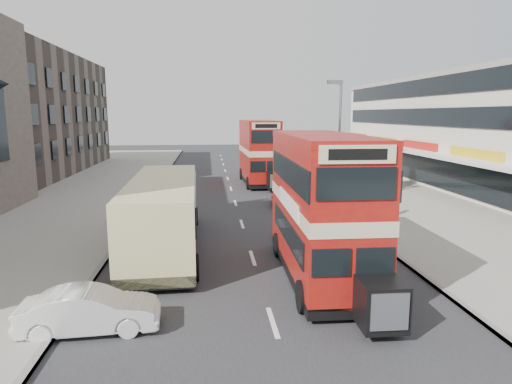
# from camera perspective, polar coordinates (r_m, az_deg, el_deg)

# --- Properties ---
(ground) EXTENTS (160.00, 160.00, 0.00)m
(ground) POSITION_cam_1_polar(r_m,az_deg,el_deg) (11.96, 3.60, -20.42)
(ground) COLOR #28282B
(ground) RESTS_ON ground
(road_surface) EXTENTS (12.00, 90.00, 0.01)m
(road_surface) POSITION_cam_1_polar(r_m,az_deg,el_deg) (30.82, -2.64, -1.40)
(road_surface) COLOR #28282B
(road_surface) RESTS_ON ground
(pavement_right) EXTENTS (12.00, 90.00, 0.15)m
(pavement_right) POSITION_cam_1_polar(r_m,az_deg,el_deg) (33.71, 18.17, -0.80)
(pavement_right) COLOR gray
(pavement_right) RESTS_ON ground
(pavement_left) EXTENTS (12.00, 90.00, 0.15)m
(pavement_left) POSITION_cam_1_polar(r_m,az_deg,el_deg) (32.41, -24.34, -1.60)
(pavement_left) COLOR gray
(pavement_left) RESTS_ON ground
(kerb_left) EXTENTS (0.20, 90.00, 0.16)m
(kerb_left) POSITION_cam_1_polar(r_m,az_deg,el_deg) (31.06, -13.95, -1.47)
(kerb_left) COLOR gray
(kerb_left) RESTS_ON ground
(kerb_right) EXTENTS (0.20, 90.00, 0.16)m
(kerb_right) POSITION_cam_1_polar(r_m,az_deg,el_deg) (31.75, 8.41, -1.04)
(kerb_right) COLOR gray
(kerb_right) RESTS_ON ground
(brick_terrace) EXTENTS (14.00, 28.00, 12.00)m
(brick_terrace) POSITION_cam_1_polar(r_m,az_deg,el_deg) (52.24, -29.21, 8.61)
(brick_terrace) COLOR #66594C
(brick_terrace) RESTS_ON ground
(commercial_row) EXTENTS (9.90, 46.20, 9.30)m
(commercial_row) POSITION_cam_1_polar(r_m,az_deg,el_deg) (38.85, 28.15, 6.75)
(commercial_row) COLOR beige
(commercial_row) RESTS_ON ground
(street_lamp) EXTENTS (1.00, 0.20, 8.12)m
(street_lamp) POSITION_cam_1_polar(r_m,az_deg,el_deg) (29.40, 10.43, 7.29)
(street_lamp) COLOR slate
(street_lamp) RESTS_ON ground
(bus_main) EXTENTS (2.72, 9.38, 5.14)m
(bus_main) POSITION_cam_1_polar(r_m,az_deg,el_deg) (16.57, 8.33, -1.80)
(bus_main) COLOR black
(bus_main) RESTS_ON ground
(bus_second) EXTENTS (2.84, 9.66, 5.31)m
(bus_second) POSITION_cam_1_polar(r_m,az_deg,el_deg) (39.16, 0.39, 5.14)
(bus_second) COLOR black
(bus_second) RESTS_ON ground
(coach) EXTENTS (3.16, 11.21, 2.95)m
(coach) POSITION_cam_1_polar(r_m,az_deg,el_deg) (20.56, -11.61, -2.37)
(coach) COLOR black
(coach) RESTS_ON ground
(car_left_front) EXTENTS (3.88, 1.55, 1.26)m
(car_left_front) POSITION_cam_1_polar(r_m,az_deg,el_deg) (13.74, -20.34, -13.93)
(car_left_front) COLOR white
(car_left_front) RESTS_ON ground
(car_right_a) EXTENTS (4.62, 2.07, 1.31)m
(car_right_a) POSITION_cam_1_polar(r_m,az_deg,el_deg) (29.31, 6.59, -0.75)
(car_right_a) COLOR #A31310
(car_right_a) RESTS_ON ground
(car_right_b) EXTENTS (4.90, 2.51, 1.32)m
(car_right_b) POSITION_cam_1_polar(r_m,az_deg,el_deg) (30.39, 6.46, -0.36)
(car_right_b) COLOR orange
(car_right_b) RESTS_ON ground
(car_right_c) EXTENTS (3.98, 1.85, 1.32)m
(car_right_c) POSITION_cam_1_polar(r_m,az_deg,el_deg) (42.78, 2.82, 2.66)
(car_right_c) COLOR #6288C5
(car_right_c) RESTS_ON ground
(pedestrian_near) EXTENTS (0.77, 0.76, 1.75)m
(pedestrian_near) POSITION_cam_1_polar(r_m,az_deg,el_deg) (27.03, 16.29, -1.20)
(pedestrian_near) COLOR gray
(pedestrian_near) RESTS_ON pavement_right
(pedestrian_far) EXTENTS (0.98, 0.41, 1.67)m
(pedestrian_far) POSITION_cam_1_polar(r_m,az_deg,el_deg) (40.50, 8.01, 2.63)
(pedestrian_far) COLOR gray
(pedestrian_far) RESTS_ON pavement_right
(cyclist) EXTENTS (0.82, 1.93, 1.88)m
(cyclist) POSITION_cam_1_polar(r_m,az_deg,el_deg) (32.00, 4.93, 0.11)
(cyclist) COLOR gray
(cyclist) RESTS_ON ground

